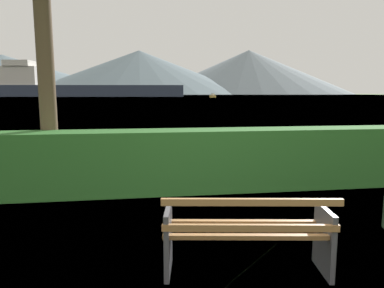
% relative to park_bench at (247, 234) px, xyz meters
% --- Properties ---
extents(ground_plane, '(1400.00, 1400.00, 0.00)m').
position_rel_park_bench_xyz_m(ground_plane, '(0.01, 0.06, -0.42)').
color(ground_plane, '#567A38').
extents(water_surface, '(620.00, 620.00, 0.00)m').
position_rel_park_bench_xyz_m(water_surface, '(0.01, 306.97, -0.42)').
color(water_surface, '#6B8EA3').
rests_on(water_surface, ground_plane).
extents(park_bench, '(1.73, 0.82, 0.87)m').
position_rel_park_bench_xyz_m(park_bench, '(0.00, 0.00, 0.00)').
color(park_bench, '#A0703F').
rests_on(park_bench, ground_plane).
extents(hedge_row, '(12.96, 0.76, 1.15)m').
position_rel_park_bench_xyz_m(hedge_row, '(0.01, 3.17, 0.15)').
color(hedge_row, '#2D6B28').
rests_on(hedge_row, ground_plane).
extents(cargo_ship_large, '(103.53, 27.03, 18.35)m').
position_rel_park_bench_xyz_m(cargo_ship_large, '(-36.67, 190.78, 4.71)').
color(cargo_ship_large, '#2D384C').
rests_on(cargo_ship_large, water_surface).
extents(fishing_boat_near, '(1.88, 4.64, 1.68)m').
position_rel_park_bench_xyz_m(fishing_boat_near, '(29.18, 141.25, 0.19)').
color(fishing_boat_near, gold).
rests_on(fishing_boat_near, water_surface).
extents(distant_hills, '(769.24, 420.43, 73.42)m').
position_rel_park_bench_xyz_m(distant_hills, '(-26.42, 582.82, 33.16)').
color(distant_hills, slate).
rests_on(distant_hills, ground_plane).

